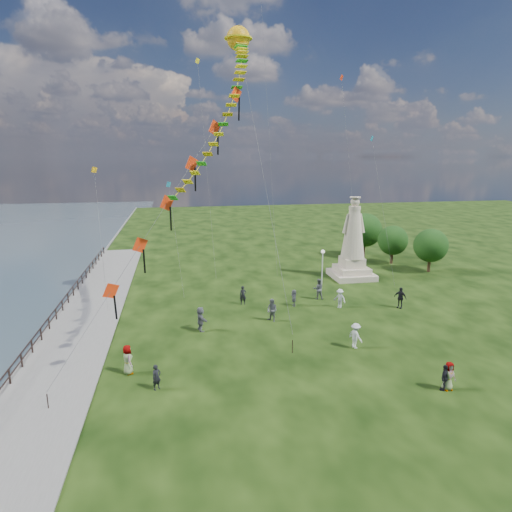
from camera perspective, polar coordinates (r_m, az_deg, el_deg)
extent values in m
cube|color=slate|center=(35.97, -26.07, -9.21)|extent=(0.30, 160.00, 0.60)
cube|color=slate|center=(33.46, -22.81, -10.07)|extent=(5.00, 60.00, 0.10)
cylinder|color=black|center=(28.67, -30.01, -13.81)|extent=(0.11, 0.11, 1.00)
cylinder|color=black|center=(30.37, -28.78, -12.17)|extent=(0.11, 0.11, 1.00)
cylinder|color=black|center=(32.11, -27.69, -10.69)|extent=(0.11, 0.11, 1.00)
cylinder|color=black|center=(33.88, -26.73, -9.36)|extent=(0.11, 0.11, 1.00)
cylinder|color=black|center=(35.67, -25.87, -8.17)|extent=(0.11, 0.11, 1.00)
cylinder|color=black|center=(37.48, -25.10, -7.08)|extent=(0.11, 0.11, 1.00)
cylinder|color=black|center=(39.31, -24.40, -6.10)|extent=(0.11, 0.11, 1.00)
cylinder|color=black|center=(41.16, -23.76, -5.20)|extent=(0.11, 0.11, 1.00)
cylinder|color=black|center=(43.02, -23.19, -4.38)|extent=(0.11, 0.11, 1.00)
cylinder|color=black|center=(44.89, -22.66, -3.63)|extent=(0.11, 0.11, 1.00)
cylinder|color=black|center=(46.77, -22.17, -2.94)|extent=(0.11, 0.11, 1.00)
cylinder|color=black|center=(48.66, -21.72, -2.30)|extent=(0.11, 0.11, 1.00)
cylinder|color=black|center=(50.56, -21.31, -1.71)|extent=(0.11, 0.11, 1.00)
cylinder|color=black|center=(52.47, -20.93, -1.16)|extent=(0.11, 0.11, 1.00)
cylinder|color=black|center=(54.38, -20.57, -0.65)|extent=(0.11, 0.11, 1.00)
cylinder|color=black|center=(56.30, -20.24, -0.18)|extent=(0.11, 0.11, 1.00)
cylinder|color=black|center=(58.23, -19.93, 0.27)|extent=(0.11, 0.11, 1.00)
cylinder|color=black|center=(60.16, -19.64, 0.68)|extent=(0.11, 0.11, 1.00)
cube|color=black|center=(35.51, -25.95, -7.44)|extent=(0.06, 52.00, 0.06)
cube|color=black|center=(35.65, -25.88, -8.09)|extent=(0.06, 52.00, 0.06)
cube|color=#BDAD8F|center=(46.98, 12.59, -2.45)|extent=(4.27, 4.27, 0.61)
cube|color=#BDAD8F|center=(46.82, 12.63, -1.73)|extent=(3.26, 3.26, 0.61)
cube|color=#BDAD8F|center=(46.63, 12.68, -0.78)|extent=(2.24, 2.24, 1.01)
cylinder|color=#BDAD8F|center=(45.63, 13.04, 6.25)|extent=(1.22, 1.22, 0.40)
sphere|color=#BDAD8F|center=(45.56, 13.08, 7.03)|extent=(0.93, 0.93, 0.93)
cylinder|color=#BDAD8F|center=(45.52, 13.11, 7.64)|extent=(1.11, 1.11, 0.10)
cylinder|color=silver|center=(42.20, 8.81, -1.94)|extent=(0.11, 0.11, 3.60)
sphere|color=white|center=(41.76, 8.90, 0.58)|extent=(0.36, 0.36, 0.36)
cylinder|color=#382314|center=(54.22, 17.64, -0.05)|extent=(0.36, 0.36, 1.77)
sphere|color=#0E3510|center=(53.82, 17.78, 2.02)|extent=(3.54, 3.54, 3.54)
cylinder|color=#382314|center=(51.78, 22.08, -0.95)|extent=(0.36, 0.36, 1.86)
sphere|color=#0E3510|center=(51.35, 22.28, 1.32)|extent=(3.72, 3.72, 3.72)
cylinder|color=#382314|center=(56.92, 14.18, 0.97)|extent=(0.36, 0.36, 2.15)
sphere|color=#0E3510|center=(56.47, 14.32, 3.38)|extent=(4.31, 4.31, 4.31)
imported|color=black|center=(25.19, -13.12, -15.46)|extent=(0.64, 0.59, 1.46)
imported|color=#595960|center=(33.73, 2.16, -7.24)|extent=(0.99, 1.04, 1.83)
imported|color=silver|center=(30.05, 13.13, -10.30)|extent=(0.96, 1.27, 1.75)
imported|color=black|center=(26.62, 23.85, -14.59)|extent=(0.95, 0.95, 1.52)
imported|color=#595960|center=(26.72, 24.30, -14.38)|extent=(0.83, 0.54, 1.65)
imported|color=#595960|center=(32.23, -7.40, -8.31)|extent=(1.13, 1.85, 1.86)
imported|color=black|center=(37.53, -1.74, -5.25)|extent=(0.64, 0.46, 1.65)
imported|color=#595960|center=(39.23, 8.31, -4.37)|extent=(1.00, 0.70, 1.91)
imported|color=silver|center=(37.40, 11.11, -5.56)|extent=(1.12, 1.18, 1.66)
imported|color=black|center=(38.61, 18.67, -5.28)|extent=(1.09, 1.19, 1.84)
imported|color=#595960|center=(27.16, -16.75, -13.09)|extent=(0.84, 1.02, 1.80)
imported|color=#595960|center=(37.35, 5.08, -5.55)|extent=(0.83, 1.44, 1.45)
cylinder|color=black|center=(25.33, -26.02, -17.09)|extent=(0.06, 0.06, 0.90)
cube|color=#F6330E|center=(25.01, -18.77, -4.43)|extent=(0.87, 0.64, 1.03)
cube|color=black|center=(25.18, -18.23, -6.55)|extent=(0.10, 0.28, 1.48)
cube|color=#F6330E|center=(25.53, -15.19, 1.41)|extent=(0.87, 0.64, 1.03)
cube|color=black|center=(25.62, -14.68, -0.70)|extent=(0.10, 0.28, 1.48)
cube|color=#F6330E|center=(26.39, -11.79, 6.94)|extent=(0.87, 0.64, 1.03)
cube|color=black|center=(26.40, -11.30, 4.88)|extent=(0.10, 0.28, 1.48)
cube|color=#F6330E|center=(27.57, -8.56, 12.03)|extent=(0.87, 0.64, 1.03)
cube|color=black|center=(27.51, -8.11, 10.07)|extent=(0.10, 0.28, 1.48)
cube|color=#F6330E|center=(29.02, -5.53, 16.63)|extent=(0.87, 0.64, 1.03)
cube|color=black|center=(28.90, -5.10, 14.77)|extent=(0.10, 0.28, 1.48)
cube|color=#F6330E|center=(30.71, -2.68, 20.72)|extent=(0.87, 0.64, 1.03)
cube|color=black|center=(30.53, -2.28, 18.98)|extent=(0.10, 0.28, 1.48)
cylinder|color=black|center=(28.83, 4.88, -11.95)|extent=(0.06, 0.06, 0.90)
sphere|color=#F2AA0F|center=(36.91, -2.38, 27.00)|extent=(1.80, 1.80, 1.80)
cylinder|color=yellow|center=(36.91, -2.38, 27.00)|extent=(2.16, 2.16, 0.10)
cube|color=yellow|center=(37.19, -2.43, 26.59)|extent=(1.11, 0.85, 0.23)
cube|color=yellow|center=(36.70, -2.29, 26.46)|extent=(1.09, 0.85, 0.21)
cube|color=#F2AA0F|center=(36.18, -2.15, 26.29)|extent=(1.06, 0.83, 0.20)
cube|color=green|center=(35.66, -2.04, 26.09)|extent=(1.04, 0.82, 0.18)
cube|color=yellow|center=(35.11, -1.94, 25.82)|extent=(1.01, 0.80, 0.17)
cube|color=yellow|center=(34.55, -1.88, 25.49)|extent=(0.98, 0.78, 0.16)
cube|color=#F2AA0F|center=(33.97, -1.86, 25.07)|extent=(0.94, 0.75, 0.15)
cube|color=green|center=(33.37, -1.89, 24.56)|extent=(0.91, 0.73, 0.15)
cube|color=yellow|center=(32.75, -1.97, 23.95)|extent=(0.87, 0.70, 0.14)
cube|color=yellow|center=(32.12, -2.11, 23.25)|extent=(0.83, 0.67, 0.14)
cube|color=#F2AA0F|center=(31.48, -2.31, 22.44)|extent=(0.78, 0.64, 0.15)
cube|color=green|center=(30.84, -2.58, 21.54)|extent=(0.74, 0.61, 0.15)
cube|color=yellow|center=(30.19, -2.92, 20.54)|extent=(0.71, 0.61, 0.16)
cube|color=yellow|center=(29.54, -3.34, 19.46)|extent=(0.71, 0.63, 0.17)
cube|color=#F2AA0F|center=(28.90, -3.82, 18.32)|extent=(0.71, 0.65, 0.18)
cube|color=green|center=(28.28, -4.38, 17.11)|extent=(0.70, 0.67, 0.20)
cube|color=yellow|center=(27.66, -5.01, 15.87)|extent=(0.70, 0.68, 0.21)
cube|color=yellow|center=(27.06, -5.71, 14.62)|extent=(0.69, 0.69, 0.23)
cube|color=#F2AA0F|center=(26.49, -6.47, 13.36)|extent=(0.68, 0.69, 0.25)
cube|color=green|center=(25.93, -7.29, 12.11)|extent=(0.67, 0.69, 0.26)
cube|color=yellow|center=(25.39, -8.16, 10.91)|extent=(0.65, 0.69, 0.28)
cube|color=yellow|center=(24.87, -9.08, 9.75)|extent=(0.64, 0.68, 0.29)
cube|color=#F2AA0F|center=(24.37, -10.03, 8.66)|extent=(0.62, 0.67, 0.30)
cube|color=green|center=(23.89, -11.02, 7.63)|extent=(0.60, 0.66, 0.31)
cube|color=teal|center=(42.92, -11.58, 9.33)|extent=(0.51, 0.39, 0.57)
cylinder|color=#595959|center=(41.05, -10.60, 2.20)|extent=(1.02, 5.01, 9.97)
cube|color=#F6330E|center=(49.72, 11.34, 22.29)|extent=(0.51, 0.39, 0.57)
cylinder|color=#595959|center=(46.97, 12.49, 10.09)|extent=(1.02, 5.02, 20.74)
cube|color=yellow|center=(49.67, -7.81, 24.38)|extent=(0.51, 0.39, 0.57)
cylinder|color=#595959|center=(46.25, -6.57, 11.29)|extent=(1.02, 5.02, 22.40)
cube|color=#F2AA0F|center=(40.89, -20.77, 10.69)|extent=(0.51, 0.39, 0.57)
cylinder|color=#595959|center=(38.93, -19.98, 2.16)|extent=(1.02, 5.02, 11.47)
cylinder|color=#595959|center=(46.82, 1.71, 16.36)|extent=(1.02, 5.02, 30.52)
cube|color=teal|center=(46.74, 15.20, 14.89)|extent=(0.51, 0.39, 0.57)
cylinder|color=#595959|center=(45.01, 16.61, 5.68)|extent=(1.02, 5.02, 14.41)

